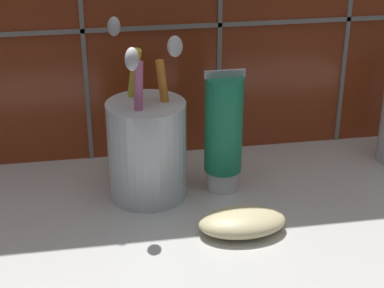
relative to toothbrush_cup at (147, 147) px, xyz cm
name	(u,v)px	position (x,y,z in cm)	size (l,w,h in cm)	color
sink_counter	(235,226)	(8.17, -6.33, -6.61)	(61.92, 33.38, 2.00)	silver
toothbrush_cup	(147,147)	(0.00, 0.00, 0.00)	(8.52, 12.12, 18.29)	silver
toothpaste_tube	(221,132)	(7.93, -0.05, 1.10)	(4.23, 4.03, 13.58)	white
soap_bar	(239,222)	(7.85, -9.05, -4.50)	(8.58, 5.16, 2.21)	beige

